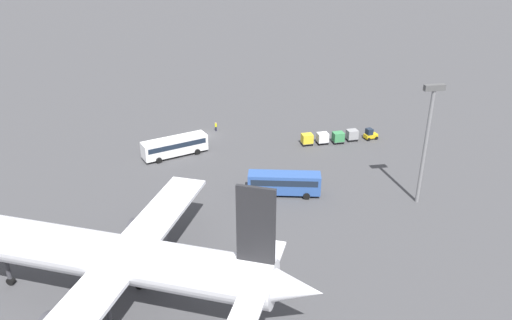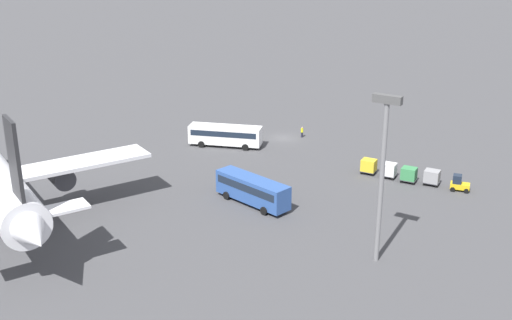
{
  "view_description": "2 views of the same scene",
  "coord_description": "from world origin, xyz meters",
  "px_view_note": "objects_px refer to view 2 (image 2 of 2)",
  "views": [
    {
      "loc": [
        5.02,
        87.2,
        35.87
      ],
      "look_at": [
        -6.49,
        19.49,
        3.44
      ],
      "focal_mm": 35.0,
      "sensor_mm": 36.0,
      "label": 1
    },
    {
      "loc": [
        -48.59,
        85.41,
        31.97
      ],
      "look_at": [
        -7.37,
        19.97,
        3.82
      ],
      "focal_mm": 45.0,
      "sensor_mm": 36.0,
      "label": 2
    }
  ],
  "objects_px": {
    "baggage_tug": "(459,184)",
    "cargo_cart_white": "(389,170)",
    "shuttle_bus_near": "(225,134)",
    "cargo_cart_grey": "(432,177)",
    "cargo_cart_green": "(409,174)",
    "shuttle_bus_far": "(252,189)",
    "cargo_cart_yellow": "(369,166)",
    "worker_person": "(302,132)"
  },
  "relations": [
    {
      "from": "shuttle_bus_far",
      "to": "cargo_cart_green",
      "type": "bearing_deg",
      "value": -116.45
    },
    {
      "from": "shuttle_bus_near",
      "to": "worker_person",
      "type": "height_order",
      "value": "shuttle_bus_near"
    },
    {
      "from": "cargo_cart_white",
      "to": "shuttle_bus_near",
      "type": "bearing_deg",
      "value": 1.56
    },
    {
      "from": "baggage_tug",
      "to": "cargo_cart_grey",
      "type": "distance_m",
      "value": 3.55
    },
    {
      "from": "cargo_cart_grey",
      "to": "cargo_cart_yellow",
      "type": "height_order",
      "value": "same"
    },
    {
      "from": "shuttle_bus_far",
      "to": "cargo_cart_green",
      "type": "xyz_separation_m",
      "value": [
        -13.8,
        -16.96,
        -0.82
      ]
    },
    {
      "from": "cargo_cart_green",
      "to": "shuttle_bus_near",
      "type": "bearing_deg",
      "value": 1.12
    },
    {
      "from": "shuttle_bus_near",
      "to": "shuttle_bus_far",
      "type": "relative_size",
      "value": 1.06
    },
    {
      "from": "cargo_cart_green",
      "to": "cargo_cart_white",
      "type": "relative_size",
      "value": 1.0
    },
    {
      "from": "cargo_cart_grey",
      "to": "baggage_tug",
      "type": "bearing_deg",
      "value": -178.85
    },
    {
      "from": "baggage_tug",
      "to": "cargo_cart_yellow",
      "type": "xyz_separation_m",
      "value": [
        12.17,
        0.65,
        0.25
      ]
    },
    {
      "from": "baggage_tug",
      "to": "cargo_cart_green",
      "type": "bearing_deg",
      "value": -5.82
    },
    {
      "from": "worker_person",
      "to": "cargo_cart_yellow",
      "type": "relative_size",
      "value": 0.82
    },
    {
      "from": "shuttle_bus_near",
      "to": "cargo_cart_white",
      "type": "distance_m",
      "value": 26.35
    },
    {
      "from": "cargo_cart_white",
      "to": "cargo_cart_yellow",
      "type": "relative_size",
      "value": 1.0
    },
    {
      "from": "shuttle_bus_near",
      "to": "baggage_tug",
      "type": "xyz_separation_m",
      "value": [
        -35.63,
        -1.35,
        -0.98
      ]
    },
    {
      "from": "worker_person",
      "to": "cargo_cart_green",
      "type": "bearing_deg",
      "value": 155.62
    },
    {
      "from": "worker_person",
      "to": "cargo_cart_white",
      "type": "relative_size",
      "value": 0.82
    },
    {
      "from": "shuttle_bus_near",
      "to": "cargo_cart_grey",
      "type": "relative_size",
      "value": 5.42
    },
    {
      "from": "worker_person",
      "to": "cargo_cart_grey",
      "type": "bearing_deg",
      "value": 159.7
    },
    {
      "from": "cargo_cart_grey",
      "to": "cargo_cart_green",
      "type": "bearing_deg",
      "value": 13.79
    },
    {
      "from": "cargo_cart_green",
      "to": "cargo_cart_yellow",
      "type": "bearing_deg",
      "value": -1.31
    },
    {
      "from": "shuttle_bus_far",
      "to": "shuttle_bus_near",
      "type": "bearing_deg",
      "value": -34.08
    },
    {
      "from": "baggage_tug",
      "to": "cargo_cart_white",
      "type": "relative_size",
      "value": 1.24
    },
    {
      "from": "shuttle_bus_far",
      "to": "cargo_cart_yellow",
      "type": "xyz_separation_m",
      "value": [
        -8.04,
        -17.09,
        -0.82
      ]
    },
    {
      "from": "worker_person",
      "to": "shuttle_bus_far",
      "type": "bearing_deg",
      "value": 105.66
    },
    {
      "from": "cargo_cart_grey",
      "to": "cargo_cart_yellow",
      "type": "relative_size",
      "value": 1.0
    },
    {
      "from": "shuttle_bus_near",
      "to": "cargo_cart_white",
      "type": "xyz_separation_m",
      "value": [
        -26.33,
        -0.72,
        -0.73
      ]
    },
    {
      "from": "shuttle_bus_near",
      "to": "shuttle_bus_far",
      "type": "height_order",
      "value": "shuttle_bus_far"
    },
    {
      "from": "worker_person",
      "to": "cargo_cart_grey",
      "type": "xyz_separation_m",
      "value": [
        -24.13,
        8.92,
        0.32
      ]
    },
    {
      "from": "baggage_tug",
      "to": "worker_person",
      "type": "distance_m",
      "value": 29.05
    },
    {
      "from": "cargo_cart_grey",
      "to": "cargo_cart_green",
      "type": "distance_m",
      "value": 2.96
    },
    {
      "from": "cargo_cart_green",
      "to": "cargo_cart_grey",
      "type": "bearing_deg",
      "value": -166.21
    },
    {
      "from": "shuttle_bus_near",
      "to": "baggage_tug",
      "type": "distance_m",
      "value": 35.67
    },
    {
      "from": "worker_person",
      "to": "cargo_cart_yellow",
      "type": "bearing_deg",
      "value": 148.49
    },
    {
      "from": "shuttle_bus_far",
      "to": "baggage_tug",
      "type": "distance_m",
      "value": 26.91
    },
    {
      "from": "cargo_cart_yellow",
      "to": "shuttle_bus_far",
      "type": "bearing_deg",
      "value": 64.8
    },
    {
      "from": "cargo_cart_white",
      "to": "worker_person",
      "type": "bearing_deg",
      "value": -27.3
    },
    {
      "from": "shuttle_bus_far",
      "to": "cargo_cart_yellow",
      "type": "distance_m",
      "value": 18.91
    },
    {
      "from": "shuttle_bus_far",
      "to": "cargo_cart_grey",
      "type": "relative_size",
      "value": 5.11
    },
    {
      "from": "worker_person",
      "to": "cargo_cart_green",
      "type": "relative_size",
      "value": 0.82
    },
    {
      "from": "cargo_cart_green",
      "to": "cargo_cart_yellow",
      "type": "relative_size",
      "value": 1.0
    }
  ]
}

